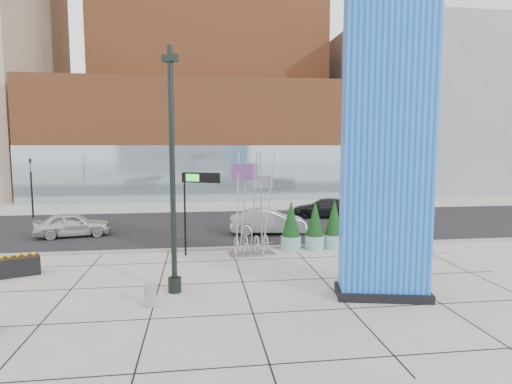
{
  "coord_description": "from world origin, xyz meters",
  "views": [
    {
      "loc": [
        -0.54,
        -16.13,
        4.96
      ],
      "look_at": [
        1.89,
        2.0,
        2.99
      ],
      "focal_mm": 30.0,
      "sensor_mm": 36.0,
      "label": 1
    }
  ],
  "objects": [
    {
      "name": "traffic_signal",
      "position": [
        -12.0,
        15.0,
        2.3
      ],
      "size": [
        0.15,
        0.18,
        4.1
      ],
      "color": "black",
      "rests_on": "ground"
    },
    {
      "name": "round_planter_west",
      "position": [
        3.8,
        3.6,
        1.13
      ],
      "size": [
        0.96,
        0.96,
        2.39
      ],
      "color": "#85AFB2",
      "rests_on": "ground"
    },
    {
      "name": "round_planter_east",
      "position": [
        5.93,
        3.6,
        1.14
      ],
      "size": [
        0.96,
        0.96,
        2.41
      ],
      "color": "#85AFB2",
      "rests_on": "ground"
    },
    {
      "name": "concrete_bollard",
      "position": [
        -2.08,
        -2.98,
        0.36
      ],
      "size": [
        0.38,
        0.38,
        0.73
      ],
      "primitive_type": "cylinder",
      "color": "gray",
      "rests_on": "ground"
    },
    {
      "name": "curb_edge",
      "position": [
        0.0,
        4.0,
        0.06
      ],
      "size": [
        80.0,
        0.3,
        0.12
      ],
      "primitive_type": "cube",
      "color": "gray",
      "rests_on": "ground"
    },
    {
      "name": "ground",
      "position": [
        0.0,
        0.0,
        0.0
      ],
      "size": [
        160.0,
        160.0,
        0.0
      ],
      "primitive_type": "plane",
      "color": "#9E9991",
      "rests_on": "ground"
    },
    {
      "name": "car_silver_mid",
      "position": [
        3.3,
        7.32,
        0.7
      ],
      "size": [
        4.39,
        1.91,
        1.41
      ],
      "primitive_type": "imported",
      "rotation": [
        0.0,
        0.0,
        1.47
      ],
      "color": "#9C9FA3",
      "rests_on": "ground"
    },
    {
      "name": "blue_pylon",
      "position": [
        5.42,
        -3.12,
        4.82
      ],
      "size": [
        3.2,
        1.92,
        9.98
      ],
      "rotation": [
        0.0,
        0.0,
        -0.21
      ],
      "color": "blue",
      "rests_on": "ground"
    },
    {
      "name": "box_planter_north",
      "position": [
        -7.5,
        1.0,
        0.39
      ],
      "size": [
        1.72,
        1.29,
        0.85
      ],
      "rotation": [
        0.0,
        0.0,
        0.38
      ],
      "color": "black",
      "rests_on": "ground"
    },
    {
      "name": "public_art_sculpture",
      "position": [
        1.82,
        3.0,
        1.24
      ],
      "size": [
        2.18,
        1.26,
        4.73
      ],
      "rotation": [
        0.0,
        0.0,
        0.11
      ],
      "color": "#B3B5B8",
      "rests_on": "ground"
    },
    {
      "name": "street_asphalt",
      "position": [
        0.0,
        10.0,
        0.01
      ],
      "size": [
        80.0,
        12.0,
        0.02
      ],
      "primitive_type": "cube",
      "color": "black",
      "rests_on": "ground"
    },
    {
      "name": "car_dark_east",
      "position": [
        8.09,
        12.41,
        0.65
      ],
      "size": [
        4.68,
        2.45,
        1.29
      ],
      "primitive_type": "imported",
      "rotation": [
        0.0,
        0.0,
        -1.72
      ],
      "color": "black",
      "rests_on": "ground"
    },
    {
      "name": "overhead_street_sign",
      "position": [
        -0.54,
        3.16,
        3.25
      ],
      "size": [
        1.69,
        0.88,
        3.79
      ],
      "rotation": [
        0.0,
        0.0,
        -0.42
      ],
      "color": "black",
      "rests_on": "ground"
    },
    {
      "name": "lamp_post",
      "position": [
        -1.41,
        -1.76,
        3.35
      ],
      "size": [
        0.56,
        0.45,
        8.18
      ],
      "rotation": [
        0.0,
        0.0,
        -0.4
      ],
      "color": "black",
      "rests_on": "ground"
    },
    {
      "name": "car_white_west",
      "position": [
        -7.43,
        8.08,
        0.66
      ],
      "size": [
        4.13,
        2.31,
        1.33
      ],
      "primitive_type": "imported",
      "rotation": [
        0.0,
        0.0,
        1.77
      ],
      "color": "silver",
      "rests_on": "ground"
    },
    {
      "name": "tower_podium",
      "position": [
        1.0,
        27.0,
        5.5
      ],
      "size": [
        34.0,
        10.0,
        11.0
      ],
      "primitive_type": "cube",
      "color": "brown",
      "rests_on": "ground"
    },
    {
      "name": "round_planter_mid",
      "position": [
        4.98,
        3.6,
        1.11
      ],
      "size": [
        0.94,
        0.94,
        2.35
      ],
      "color": "#85AFB2",
      "rests_on": "ground"
    },
    {
      "name": "building_grey_parking",
      "position": [
        26.0,
        32.0,
        9.0
      ],
      "size": [
        20.0,
        18.0,
        18.0
      ],
      "primitive_type": "cube",
      "color": "slate",
      "rests_on": "ground"
    },
    {
      "name": "tower_glass_front",
      "position": [
        1.0,
        22.2,
        2.5
      ],
      "size": [
        34.0,
        0.6,
        5.0
      ],
      "primitive_type": "cube",
      "color": "#8CA5B2",
      "rests_on": "ground"
    }
  ]
}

